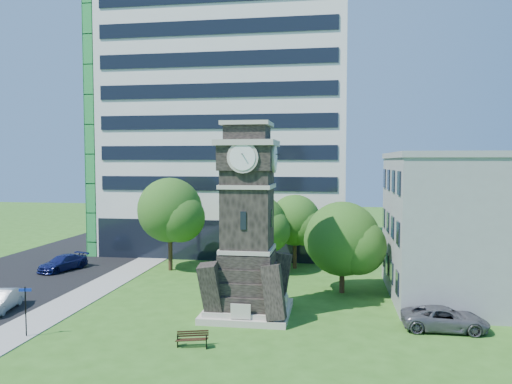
% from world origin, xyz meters
% --- Properties ---
extents(ground, '(160.00, 160.00, 0.00)m').
position_xyz_m(ground, '(0.00, 0.00, 0.00)').
color(ground, '#2E5D1A').
rests_on(ground, ground).
extents(sidewalk, '(3.00, 70.00, 0.06)m').
position_xyz_m(sidewalk, '(-9.50, 5.00, 0.03)').
color(sidewalk, gray).
rests_on(sidewalk, ground).
extents(clock_tower, '(5.40, 5.40, 12.22)m').
position_xyz_m(clock_tower, '(3.00, 2.00, 5.28)').
color(clock_tower, '#BAB3A2').
rests_on(clock_tower, ground).
extents(office_tall, '(26.20, 15.11, 28.60)m').
position_xyz_m(office_tall, '(-3.20, 25.84, 14.22)').
color(office_tall, white).
rests_on(office_tall, ground).
extents(office_low, '(15.20, 12.20, 10.40)m').
position_xyz_m(office_low, '(19.97, 8.00, 5.21)').
color(office_low, gray).
rests_on(office_low, ground).
extents(car_street_mid, '(2.14, 4.22, 1.33)m').
position_xyz_m(car_street_mid, '(-13.03, 0.20, 0.66)').
color(car_street_mid, '#AEB2B6').
rests_on(car_street_mid, ground).
extents(car_street_north, '(3.38, 5.08, 1.37)m').
position_xyz_m(car_street_north, '(-15.54, 12.04, 0.68)').
color(car_street_north, '#12184F').
rests_on(car_street_north, ground).
extents(car_east_lot, '(4.87, 2.26, 1.35)m').
position_xyz_m(car_east_lot, '(14.79, 0.73, 0.68)').
color(car_east_lot, '#545358').
rests_on(car_east_lot, ground).
extents(park_bench, '(1.66, 0.44, 0.86)m').
position_xyz_m(park_bench, '(1.08, -4.04, 0.45)').
color(park_bench, black).
rests_on(park_bench, ground).
extents(street_sign, '(0.68, 0.07, 2.83)m').
position_xyz_m(street_sign, '(-8.46, -4.02, 1.77)').
color(street_sign, black).
rests_on(street_sign, ground).
extents(tree_nw, '(6.33, 5.75, 8.31)m').
position_xyz_m(tree_nw, '(-5.96, 13.64, 5.22)').
color(tree_nw, '#332114').
rests_on(tree_nw, ground).
extents(tree_nc, '(5.65, 5.13, 6.85)m').
position_xyz_m(tree_nc, '(1.86, 14.04, 4.11)').
color(tree_nc, '#332114').
rests_on(tree_nc, ground).
extents(tree_ne, '(5.09, 4.63, 6.75)m').
position_xyz_m(tree_ne, '(5.00, 16.14, 4.25)').
color(tree_ne, '#332114').
rests_on(tree_ne, ground).
extents(tree_east, '(6.06, 5.51, 6.81)m').
position_xyz_m(tree_east, '(9.13, 8.21, 3.89)').
color(tree_east, '#332114').
rests_on(tree_east, ground).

